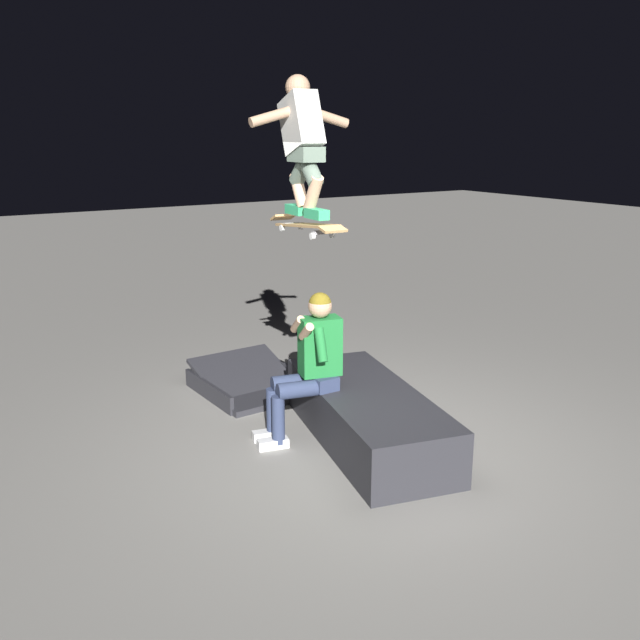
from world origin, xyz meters
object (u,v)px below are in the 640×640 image
at_px(ledge_box_main, 367,416).
at_px(person_sitting_on_ledge, 308,360).
at_px(kicker_ramp, 251,385).
at_px(skater_airborne, 303,140).
at_px(skateboard, 306,225).

relative_size(ledge_box_main, person_sitting_on_ledge, 1.61).
bearing_deg(person_sitting_on_ledge, kicker_ramp, -4.07).
bearing_deg(person_sitting_on_ledge, skater_airborne, -21.60).
bearing_deg(skateboard, skater_airborne, -3.80).
distance_m(ledge_box_main, kicker_ramp, 1.66).
height_order(person_sitting_on_ledge, skateboard, skateboard).
bearing_deg(person_sitting_on_ledge, skateboard, -27.37).
xyz_separation_m(ledge_box_main, person_sitting_on_ledge, (0.32, 0.40, 0.48)).
xyz_separation_m(skateboard, kicker_ramp, (1.15, -0.01, -1.77)).
xyz_separation_m(ledge_box_main, kicker_ramp, (1.62, 0.30, -0.17)).
relative_size(skater_airborne, kicker_ramp, 0.96).
bearing_deg(skater_airborne, person_sitting_on_ledge, 158.40).
relative_size(person_sitting_on_ledge, skateboard, 1.25).
distance_m(skateboard, skater_airborne, 0.69).
distance_m(person_sitting_on_ledge, skater_airborne, 1.82).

